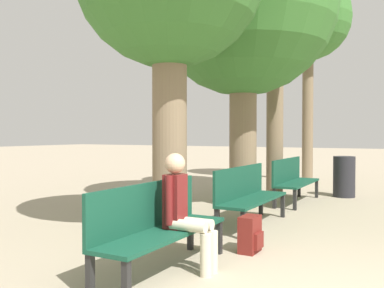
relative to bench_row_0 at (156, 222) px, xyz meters
name	(u,v)px	position (x,y,z in m)	size (l,w,h in m)	color
bench_row_0	(156,222)	(0.00, 0.00, 0.00)	(0.47, 1.83, 0.89)	#144733
bench_row_1	(247,192)	(0.00, 2.49, 0.00)	(0.47, 1.83, 0.89)	#144733
bench_row_2	(292,178)	(0.00, 4.97, 0.00)	(0.47, 1.83, 0.89)	#144733
tree_row_1	(243,4)	(-0.67, 3.96, 3.33)	(3.51, 3.51, 5.63)	#7A664C
tree_row_2	(275,0)	(-0.67, 5.89, 3.93)	(2.40, 2.40, 5.74)	#7A664C
tree_row_3	(308,21)	(-0.67, 8.94, 4.17)	(2.43, 2.43, 5.97)	#7A664C
person_seated	(184,208)	(0.23, 0.16, 0.13)	(0.56, 0.32, 1.19)	beige
backpack	(250,235)	(0.59, 1.11, -0.29)	(0.23, 0.31, 0.43)	maroon
trash_bin	(344,177)	(0.79, 6.27, -0.06)	(0.47, 0.47, 0.90)	#232328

